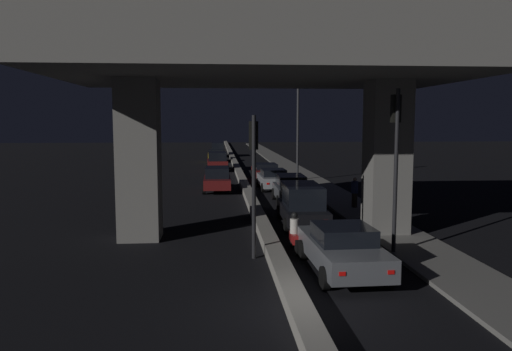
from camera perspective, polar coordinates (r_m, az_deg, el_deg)
The scene contains 18 objects.
ground_plane at distance 12.77m, azimuth 4.71°, elevation -15.23°, with size 200.00×200.00×0.00m, color black.
median_divider at distance 46.98m, azimuth -2.14°, elevation 0.75°, with size 0.60×126.00×0.39m, color gray.
sidewalk_right at distance 40.65m, azimuth 5.81°, elevation -0.32°, with size 2.47×126.00×0.13m, color slate.
elevated_overpass at distance 20.07m, azimuth 1.08°, elevation 12.76°, with size 16.27×10.52×9.17m.
traffic_light_left_of_median at distance 16.81m, azimuth -0.27°, elevation 1.63°, with size 0.30×0.49×4.87m.
traffic_light_right_of_median at distance 17.81m, azimuth 15.67°, elevation 3.55°, with size 0.30×0.49×5.77m.
street_lamp at distance 38.70m, azimuth 4.37°, elevation 6.17°, with size 2.16×0.32×7.86m.
car_grey_lead at distance 15.78m, azimuth 9.82°, elevation -8.19°, with size 2.16×4.77×1.49m.
car_black_second at distance 22.76m, azimuth 5.28°, elevation -3.19°, with size 2.07×4.73×1.82m.
car_grey_third at distance 28.52m, azimuth 3.98°, elevation -1.48°, with size 1.94×4.34×1.62m.
car_silver_fourth at distance 34.23m, azimuth 1.95°, elevation -0.37°, with size 2.04×4.35×1.43m.
car_dark_red_fifth at distance 39.93m, azimuth 1.11°, elevation 0.52°, with size 2.13×4.54×1.32m.
car_dark_red_lead_oncoming at distance 33.52m, azimuth -4.47°, elevation -0.35°, with size 1.90×4.49×1.61m.
car_dark_red_second_oncoming at distance 47.35m, azimuth -4.45°, elevation 1.68°, with size 2.10×4.03×1.78m.
car_taxi_yellow_third_oncoming at distance 57.75m, azimuth -4.67°, elevation 2.26°, with size 1.91×3.99×1.40m.
car_black_fourth_oncoming at distance 66.11m, azimuth -4.42°, elevation 3.01°, with size 1.96×4.77×1.88m.
motorcycle_red_filtering_near at distance 18.06m, azimuth 4.42°, elevation -6.77°, with size 0.32×1.79×1.44m.
pedestrian_on_sidewalk at distance 26.89m, azimuth 11.21°, elevation -1.91°, with size 0.35×0.35×1.59m.
Camera 1 is at (-1.94, -11.73, 4.66)m, focal length 35.00 mm.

